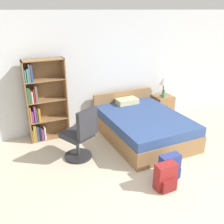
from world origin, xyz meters
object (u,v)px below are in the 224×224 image
Objects in this scene: bed at (142,125)px; backpack_red at (166,177)px; backpack_blue at (170,167)px; office_chair at (81,136)px; nightstand at (162,106)px; table_lamp at (164,81)px; bookshelf at (42,103)px; water_bottle at (163,94)px.

bed is 1.72m from backpack_red.
backpack_blue is 0.32m from backpack_red.
bed is 1.98× the size of office_chair.
nightstand reaches higher than backpack_red.
office_chair is (-1.48, -0.27, 0.21)m from bed.
bed is at bearing 10.22° from office_chair.
backpack_blue is (-1.43, -2.24, -0.73)m from table_lamp.
table_lamp is at bearing -0.41° from bookshelf.
office_chair is at bearing -67.79° from bookshelf.
bookshelf reaches higher than bed.
bed is at bearing -143.63° from nightstand.
nightstand is at bearing 57.21° from backpack_blue.
bookshelf is 8.69× the size of water_bottle.
water_bottle is (2.97, -0.14, -0.17)m from bookshelf.
backpack_blue is (-1.36, -2.12, -0.44)m from water_bottle.
nightstand is at bearing -71.72° from table_lamp.
office_chair reaches higher than water_bottle.
bookshelf reaches higher than office_chair.
office_chair is 2.10× the size of table_lamp.
bookshelf is at bearing 112.21° from office_chair.
bed is 1.52m from office_chair.
nightstand is 0.66m from table_lamp.
bookshelf is 3.09m from nightstand.
water_bottle is 2.86m from backpack_red.
backpack_red is (-0.24, -0.21, 0.01)m from backpack_blue.
table_lamp reaches higher than backpack_blue.
table_lamp is 2.51× the size of water_bottle.
table_lamp is 1.19× the size of backpack_blue.
water_bottle is at bearing 34.34° from bed.
backpack_red is at bearing -124.45° from nightstand.
water_bottle is (2.51, 0.97, 0.15)m from office_chair.
nightstand reaches higher than backpack_blue.
backpack_blue is at bearing -54.62° from bookshelf.
water_bottle is (1.03, 0.70, 0.36)m from bed.
office_chair is at bearing 135.08° from backpack_blue.
nightstand is (3.04, -0.03, -0.54)m from bookshelf.
table_lamp reaches higher than water_bottle.
office_chair is 5.27× the size of water_bottle.
office_chair is at bearing -158.87° from water_bottle.
nightstand is at bearing 22.68° from office_chair.
table_lamp is at bearing 108.28° from nightstand.
table_lamp is (-0.00, 0.01, 0.66)m from nightstand.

